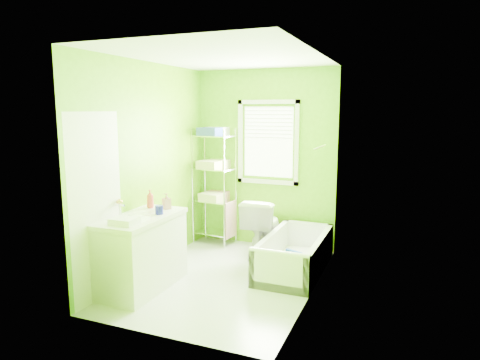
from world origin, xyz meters
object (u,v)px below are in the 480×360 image
at_px(vanity, 142,250).
at_px(wire_shelf_unit, 215,173).
at_px(bathtub, 294,259).
at_px(toilet, 262,226).

xyz_separation_m(vanity, wire_shelf_unit, (0.05, 1.87, 0.63)).
height_order(bathtub, toilet, toilet).
distance_m(bathtub, wire_shelf_unit, 1.85).
distance_m(bathtub, vanity, 1.90).
relative_size(bathtub, toilet, 1.84).
height_order(toilet, vanity, vanity).
xyz_separation_m(toilet, wire_shelf_unit, (-0.84, 0.26, 0.67)).
bearing_deg(vanity, wire_shelf_unit, 88.55).
xyz_separation_m(bathtub, wire_shelf_unit, (-1.43, 0.71, 0.93)).
height_order(bathtub, wire_shelf_unit, wire_shelf_unit).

